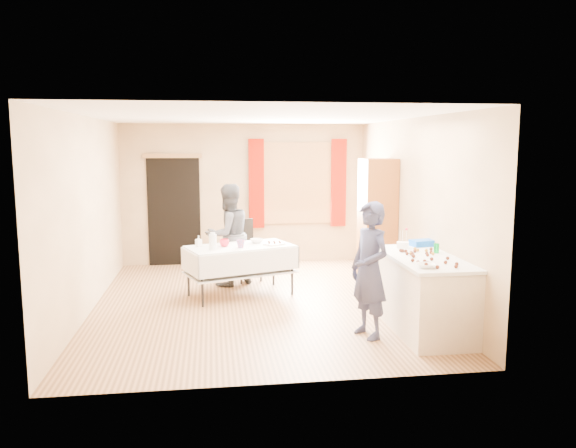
{
  "coord_description": "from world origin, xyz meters",
  "views": [
    {
      "loc": [
        -0.61,
        -7.72,
        2.24
      ],
      "look_at": [
        0.45,
        0.0,
        1.12
      ],
      "focal_mm": 35.0,
      "sensor_mm": 36.0,
      "label": 1
    }
  ],
  "objects": [
    {
      "name": "curtain_left",
      "position": [
        0.22,
        2.67,
        1.5
      ],
      "size": [
        0.28,
        0.06,
        1.65
      ],
      "primitive_type": "cube",
      "color": "#900D00",
      "rests_on": "wall_back"
    },
    {
      "name": "counter",
      "position": [
        1.89,
        -1.47,
        0.45
      ],
      "size": [
        0.79,
        1.66,
        0.91
      ],
      "color": "beige",
      "rests_on": "floor"
    },
    {
      "name": "wall_left",
      "position": [
        -2.26,
        0.0,
        1.3
      ],
      "size": [
        0.02,
        5.5,
        2.6
      ],
      "primitive_type": "cube",
      "color": "tan",
      "rests_on": "floor"
    },
    {
      "name": "small_bowl",
      "position": [
        0.05,
        0.64,
        0.78
      ],
      "size": [
        0.27,
        0.27,
        0.06
      ],
      "primitive_type": "imported",
      "rotation": [
        0.0,
        0.0,
        0.23
      ],
      "color": "white",
      "rests_on": "party_table"
    },
    {
      "name": "wall_back",
      "position": [
        0.0,
        2.76,
        1.3
      ],
      "size": [
        4.5,
        0.02,
        2.6
      ],
      "primitive_type": "cube",
      "color": "tan",
      "rests_on": "floor"
    },
    {
      "name": "door_lintel",
      "position": [
        -1.3,
        2.7,
        2.02
      ],
      "size": [
        1.05,
        0.06,
        0.08
      ],
      "primitive_type": "cube",
      "color": "olive",
      "rests_on": "wall_back"
    },
    {
      "name": "doorway",
      "position": [
        -1.3,
        2.73,
        1.0
      ],
      "size": [
        0.95,
        0.04,
        2.0
      ],
      "primitive_type": "cube",
      "color": "black",
      "rests_on": "floor"
    },
    {
      "name": "bottle",
      "position": [
        -0.81,
        0.42,
        0.83
      ],
      "size": [
        0.15,
        0.15,
        0.16
      ],
      "primitive_type": "imported",
      "rotation": [
        0.0,
        0.0,
        0.63
      ],
      "color": "white",
      "rests_on": "party_table"
    },
    {
      "name": "soda_can",
      "position": [
        2.1,
        -1.29,
        0.97
      ],
      "size": [
        0.08,
        0.08,
        0.12
      ],
      "primitive_type": "cylinder",
      "rotation": [
        0.0,
        0.0,
        -0.24
      ],
      "color": "#04922D",
      "rests_on": "counter"
    },
    {
      "name": "cabinet",
      "position": [
        1.99,
        0.83,
        1.0
      ],
      "size": [
        0.5,
        0.6,
        2.01
      ],
      "primitive_type": "cube",
      "color": "brown",
      "rests_on": "floor"
    },
    {
      "name": "cup_rainbow",
      "position": [
        -0.21,
        0.25,
        0.81
      ],
      "size": [
        0.12,
        0.12,
        0.12
      ],
      "primitive_type": "imported",
      "rotation": [
        0.0,
        0.0,
        -0.0
      ],
      "color": "red",
      "rests_on": "party_table"
    },
    {
      "name": "floor",
      "position": [
        0.0,
        0.0,
        -0.01
      ],
      "size": [
        4.5,
        5.5,
        0.02
      ],
      "primitive_type": "cube",
      "color": "#9E7047",
      "rests_on": "ground"
    },
    {
      "name": "pastry_tray",
      "position": [
        0.3,
        0.44,
        0.76
      ],
      "size": [
        0.34,
        0.33,
        0.02
      ],
      "primitive_type": "cube",
      "rotation": [
        0.0,
        0.0,
        0.62
      ],
      "color": "white",
      "rests_on": "party_table"
    },
    {
      "name": "window_frame",
      "position": [
        1.0,
        2.72,
        1.5
      ],
      "size": [
        1.32,
        0.06,
        1.52
      ],
      "primitive_type": "cube",
      "color": "olive",
      "rests_on": "wall_back"
    },
    {
      "name": "cup_red",
      "position": [
        -0.44,
        0.37,
        0.8
      ],
      "size": [
        0.17,
        0.17,
        0.11
      ],
      "primitive_type": "imported",
      "rotation": [
        0.0,
        0.0,
        0.11
      ],
      "color": "red",
      "rests_on": "party_table"
    },
    {
      "name": "pitcher",
      "position": [
        -0.61,
        0.16,
        0.86
      ],
      "size": [
        0.14,
        0.14,
        0.22
      ],
      "primitive_type": "cylinder",
      "rotation": [
        0.0,
        0.0,
        0.41
      ],
      "color": "silver",
      "rests_on": "party_table"
    },
    {
      "name": "window_pane",
      "position": [
        1.0,
        2.71,
        1.5
      ],
      "size": [
        1.2,
        0.02,
        1.4
      ],
      "primitive_type": "cube",
      "color": "white",
      "rests_on": "wall_back"
    },
    {
      "name": "mixing_bowl",
      "position": [
        1.66,
        -2.06,
        0.93
      ],
      "size": [
        0.26,
        0.26,
        0.05
      ],
      "primitive_type": "imported",
      "rotation": [
        0.0,
        0.0,
        -0.16
      ],
      "color": "white",
      "rests_on": "counter"
    },
    {
      "name": "wall_front",
      "position": [
        0.0,
        -2.76,
        1.3
      ],
      "size": [
        4.5,
        0.02,
        2.6
      ],
      "primitive_type": "cube",
      "color": "tan",
      "rests_on": "floor"
    },
    {
      "name": "curtain_right",
      "position": [
        1.78,
        2.67,
        1.5
      ],
      "size": [
        0.28,
        0.06,
        1.65
      ],
      "primitive_type": "cube",
      "color": "#900D00",
      "rests_on": "wall_back"
    },
    {
      "name": "foam_block",
      "position": [
        1.8,
        -0.92,
        0.95
      ],
      "size": [
        0.18,
        0.15,
        0.08
      ],
      "primitive_type": "cube",
      "rotation": [
        0.0,
        0.0,
        -0.37
      ],
      "color": "white",
      "rests_on": "counter"
    },
    {
      "name": "wall_right",
      "position": [
        2.26,
        0.0,
        1.3
      ],
      "size": [
        0.02,
        5.5,
        2.6
      ],
      "primitive_type": "cube",
      "color": "tan",
      "rests_on": "floor"
    },
    {
      "name": "woman",
      "position": [
        -0.36,
        1.07,
        0.81
      ],
      "size": [
        1.32,
        1.3,
        1.61
      ],
      "primitive_type": "imported",
      "rotation": [
        0.0,
        0.0,
        3.67
      ],
      "color": "black",
      "rests_on": "floor"
    },
    {
      "name": "cake_balls",
      "position": [
        1.84,
        -1.52,
        0.93
      ],
      "size": [
        0.51,
        1.09,
        0.04
      ],
      "color": "#3F2314",
      "rests_on": "counter"
    },
    {
      "name": "blue_basket",
      "position": [
        2.11,
        -0.8,
        0.95
      ],
      "size": [
        0.33,
        0.25,
        0.08
      ],
      "primitive_type": "cube",
      "rotation": [
        0.0,
        0.0,
        0.18
      ],
      "color": "blue",
      "rests_on": "counter"
    },
    {
      "name": "party_table",
      "position": [
        -0.21,
        0.41,
        0.45
      ],
      "size": [
        1.73,
        1.27,
        0.75
      ],
      "rotation": [
        0.0,
        0.0,
        0.34
      ],
      "color": "black",
      "rests_on": "floor"
    },
    {
      "name": "ceiling",
      "position": [
        0.0,
        0.0,
        2.61
      ],
      "size": [
        4.5,
        5.5,
        0.02
      ],
      "primitive_type": "cube",
      "color": "white",
      "rests_on": "floor"
    },
    {
      "name": "girl",
      "position": [
        1.18,
        -1.58,
        0.79
      ],
      "size": [
        0.84,
        0.77,
        1.58
      ],
      "primitive_type": "imported",
      "rotation": [
        0.0,
        0.0,
        -1.2
      ],
      "color": "#202344",
      "rests_on": "floor"
    },
    {
      "name": "chair",
      "position": [
        -0.07,
        1.34,
        0.3
      ],
      "size": [
        0.53,
        0.53,
        1.0
      ],
      "rotation": [
        0.0,
        0.0,
        0.36
      ],
      "color": "black",
      "rests_on": "floor"
    }
  ]
}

